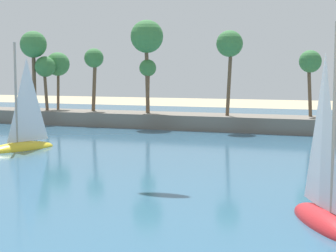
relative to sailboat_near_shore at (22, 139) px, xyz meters
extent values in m
cube|color=#33607F|center=(22.80, 18.68, -0.93)|extent=(220.00, 88.03, 0.06)
cube|color=slate|center=(22.80, 22.70, -0.06)|extent=(95.42, 6.00, 1.80)
cylinder|color=brown|center=(12.79, 21.76, 4.98)|extent=(0.84, 0.58, 8.29)
sphere|color=#38753D|center=(12.79, 21.76, 9.11)|extent=(3.04, 3.04, 3.04)
cylinder|color=brown|center=(-13.48, 21.21, 5.16)|extent=(0.81, 0.88, 8.67)
sphere|color=#38753D|center=(-13.48, 21.21, 9.48)|extent=(3.48, 3.48, 3.48)
cylinder|color=brown|center=(21.54, 24.09, 3.96)|extent=(0.75, 0.45, 6.25)
sphere|color=#38753D|center=(21.54, 24.09, 7.07)|extent=(2.53, 2.53, 2.53)
cylinder|color=brown|center=(-11.66, 24.09, 3.89)|extent=(0.52, 0.37, 6.12)
sphere|color=#38753D|center=(-11.66, 24.09, 6.95)|extent=(3.18, 3.18, 3.18)
cylinder|color=brown|center=(2.17, 22.69, 3.61)|extent=(0.54, 0.47, 5.55)
sphere|color=#38753D|center=(2.17, 22.69, 6.38)|extent=(2.11, 2.11, 2.11)
cylinder|color=brown|center=(-5.73, 23.38, 4.26)|extent=(0.79, 0.56, 6.87)
sphere|color=#38753D|center=(-5.73, 23.38, 7.69)|extent=(2.49, 2.49, 2.49)
cylinder|color=brown|center=(2.15, 22.51, 5.53)|extent=(0.58, 0.67, 9.39)
sphere|color=#38753D|center=(2.15, 22.51, 10.21)|extent=(4.03, 4.03, 4.03)
cylinder|color=brown|center=(-12.13, 21.81, 3.71)|extent=(0.69, 0.52, 5.77)
sphere|color=#38753D|center=(-12.13, 21.81, 6.59)|extent=(2.71, 2.71, 2.71)
ellipsoid|color=yellow|center=(-0.05, -0.14, -0.90)|extent=(4.15, 7.19, 1.38)
cylinder|color=gray|center=(-0.16, -0.47, 4.09)|extent=(0.21, 0.21, 8.61)
pyramid|color=silver|center=(0.21, 0.64, 3.45)|extent=(1.18, 3.01, 7.32)
ellipsoid|color=red|center=(27.34, -15.06, -0.90)|extent=(4.92, 6.72, 1.32)
cylinder|color=gray|center=(27.50, -15.35, 3.88)|extent=(0.20, 0.20, 8.24)
pyramid|color=silver|center=(26.95, -14.37, 3.26)|extent=(1.61, 2.69, 7.00)
camera|label=1|loc=(29.44, -39.85, 5.84)|focal=58.88mm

